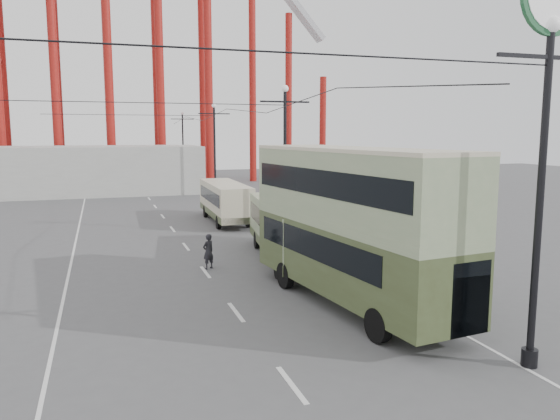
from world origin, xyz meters
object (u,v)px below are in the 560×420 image
object	(u,v)px
single_decker_cream	(225,200)
single_decker_green	(287,228)
lamp_post_near	(548,75)
double_decker_bus	(352,218)
pedestrian	(208,251)

from	to	relation	value
single_decker_cream	single_decker_green	bearing A→B (deg)	-87.14
lamp_post_near	double_decker_bus	distance (m)	8.26
lamp_post_near	double_decker_bus	size ratio (longest dim) A/B	0.97
double_decker_bus	single_decker_green	world-z (taller)	double_decker_bus
lamp_post_near	double_decker_bus	xyz separation A→B (m)	(-2.33, 6.47, -4.58)
double_decker_bus	pedestrian	world-z (taller)	double_decker_bus
double_decker_bus	single_decker_cream	world-z (taller)	double_decker_bus
single_decker_green	double_decker_bus	bearing A→B (deg)	-83.18
lamp_post_near	pedestrian	distance (m)	16.55
lamp_post_near	pedestrian	bearing A→B (deg)	115.03
lamp_post_near	single_decker_green	distance (m)	15.61
lamp_post_near	single_decker_cream	distance (m)	27.80
lamp_post_near	single_decker_cream	xyz separation A→B (m)	(-2.55, 26.96, -6.27)
single_decker_green	single_decker_cream	world-z (taller)	single_decker_green
single_decker_green	single_decker_cream	size ratio (longest dim) A/B	1.16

